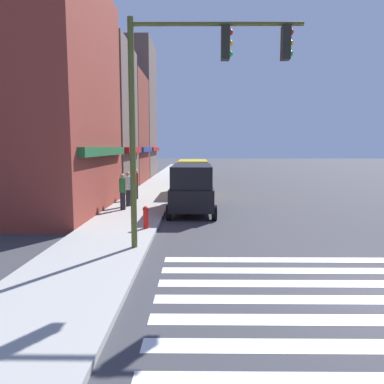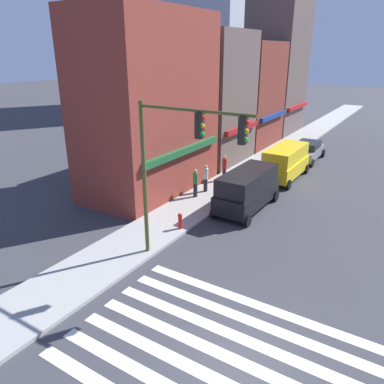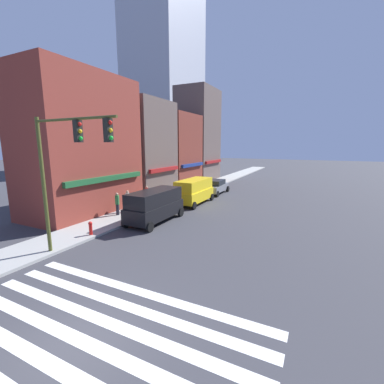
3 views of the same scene
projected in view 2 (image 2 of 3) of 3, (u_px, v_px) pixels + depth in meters
The scene contains 12 objects.
ground_plane at pixel (241, 363), 11.17m from camera, with size 200.00×200.00×0.00m, color #38383D.
sidewalk_left at pixel (69, 283), 14.87m from camera, with size 120.00×3.00×0.15m.
crosswalk_stripes at pixel (241, 363), 11.16m from camera, with size 6.05×10.80×0.01m.
storefront_row at pixel (230, 88), 32.06m from camera, with size 30.48×5.30×14.00m.
traffic_signal at pixel (178, 154), 14.57m from camera, with size 0.32×5.04×6.89m.
van_black at pixel (247, 188), 21.54m from camera, with size 5.01×2.22×2.34m.
van_yellow at pixel (285, 161), 26.76m from camera, with size 5.01×2.22×2.34m.
sedan_grey at pixel (308, 151), 31.43m from camera, with size 4.45×2.02×1.59m.
pedestrian_red_jacket at pixel (224, 167), 26.12m from camera, with size 0.32×0.32×1.77m.
pedestrian_white_shirt at pixel (206, 178), 24.02m from camera, with size 0.32×0.32×1.77m.
pedestrian_green_top at pixel (195, 183), 23.14m from camera, with size 0.32×0.32×1.77m.
fire_hydrant at pixel (180, 220), 19.11m from camera, with size 0.24×0.24×0.84m.
Camera 2 is at (-8.08, -3.34, 8.75)m, focal length 35.00 mm.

